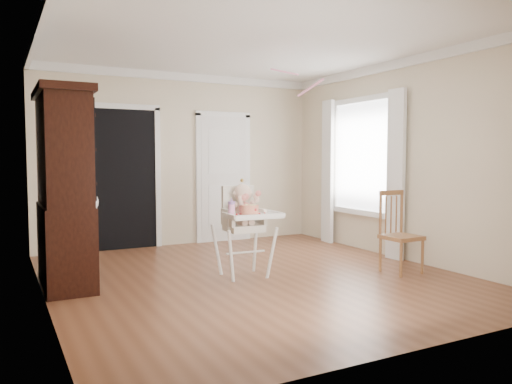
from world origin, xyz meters
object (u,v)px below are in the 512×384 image
high_chair (244,220)px  cake (250,210)px  china_cabinet (65,188)px  dining_chair (400,235)px  sippy_cup (232,208)px

high_chair → cake: bearing=-98.2°
china_cabinet → dining_chair: china_cabinet is taller
high_chair → sippy_cup: size_ratio=5.63×
china_cabinet → sippy_cup: bearing=-21.4°
high_chair → dining_chair: size_ratio=1.09×
high_chair → china_cabinet: (-1.88, 0.52, 0.39)m
high_chair → dining_chair: bearing=-18.0°
cake → sippy_cup: (-0.17, 0.13, 0.02)m
cake → china_cabinet: china_cabinet is taller
cake → sippy_cup: size_ratio=1.29×
china_cabinet → dining_chair: 3.87m
china_cabinet → dining_chair: bearing=-18.2°
china_cabinet → dining_chair: size_ratio=2.14×
high_chair → cake: size_ratio=4.38×
sippy_cup → dining_chair: dining_chair is taller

